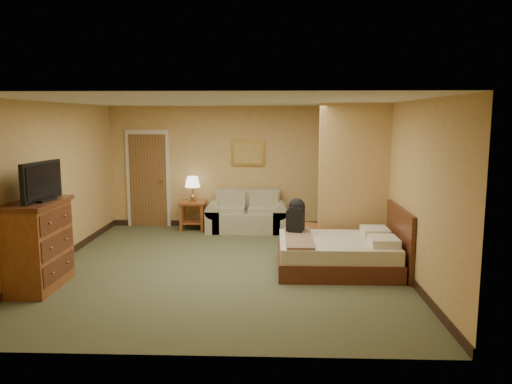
{
  "coord_description": "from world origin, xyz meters",
  "views": [
    {
      "loc": [
        0.77,
        -7.66,
        2.36
      ],
      "look_at": [
        0.47,
        0.6,
        1.12
      ],
      "focal_mm": 35.0,
      "sensor_mm": 36.0,
      "label": 1
    }
  ],
  "objects_px": {
    "coffee_table": "(312,233)",
    "dresser": "(38,244)",
    "bed": "(341,253)",
    "loveseat": "(247,218)"
  },
  "relations": [
    {
      "from": "loveseat",
      "to": "bed",
      "type": "distance_m",
      "value": 3.12
    },
    {
      "from": "dresser",
      "to": "bed",
      "type": "bearing_deg",
      "value": 12.77
    },
    {
      "from": "bed",
      "to": "loveseat",
      "type": "bearing_deg",
      "value": 121.1
    },
    {
      "from": "coffee_table",
      "to": "dresser",
      "type": "height_order",
      "value": "dresser"
    },
    {
      "from": "loveseat",
      "to": "coffee_table",
      "type": "bearing_deg",
      "value": -50.49
    },
    {
      "from": "coffee_table",
      "to": "bed",
      "type": "xyz_separation_m",
      "value": [
        0.37,
        -1.17,
        -0.04
      ]
    },
    {
      "from": "coffee_table",
      "to": "bed",
      "type": "relative_size",
      "value": 0.47
    },
    {
      "from": "coffee_table",
      "to": "bed",
      "type": "bearing_deg",
      "value": -72.37
    },
    {
      "from": "dresser",
      "to": "bed",
      "type": "distance_m",
      "value": 4.42
    },
    {
      "from": "dresser",
      "to": "loveseat",
      "type": "bearing_deg",
      "value": 53.59
    }
  ]
}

